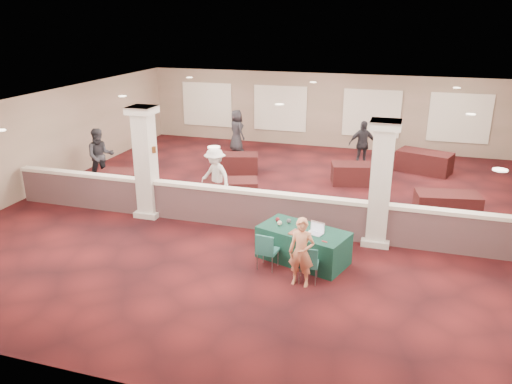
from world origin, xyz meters
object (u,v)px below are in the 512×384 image
(near_table, at_px, (303,245))
(far_table_front_right, at_px, (447,205))
(woman, at_px, (301,252))
(attendee_d, at_px, (237,131))
(far_table_back_right, at_px, (424,162))
(far_table_front_center, at_px, (230,190))
(attendee_c, at_px, (362,144))
(far_table_front_left, at_px, (125,180))
(far_table_back_left, at_px, (235,163))
(attendee_b, at_px, (215,176))
(attendee_a, at_px, (100,156))
(far_table_back_center, at_px, (357,174))
(conf_chair_side, at_px, (266,249))
(conf_chair_main, at_px, (308,262))

(near_table, distance_m, far_table_front_right, 5.19)
(woman, bearing_deg, attendee_d, 120.01)
(far_table_back_right, bearing_deg, far_table_front_right, -82.48)
(far_table_front_center, xyz_separation_m, attendee_c, (3.56, 4.96, 0.56))
(far_table_front_left, height_order, far_table_back_left, far_table_back_left)
(far_table_front_center, height_order, far_table_back_left, far_table_back_left)
(far_table_front_center, xyz_separation_m, attendee_b, (-0.37, -0.30, 0.54))
(woman, bearing_deg, attendee_a, 153.23)
(far_table_front_right, xyz_separation_m, far_table_back_center, (-2.82, 2.29, -0.01))
(attendee_a, relative_size, attendee_b, 1.09)
(far_table_front_center, xyz_separation_m, far_table_back_right, (5.87, 5.01, 0.04))
(far_table_back_center, height_order, attendee_d, attendee_d)
(near_table, xyz_separation_m, conf_chair_side, (-0.71, -0.69, 0.13))
(conf_chair_side, bearing_deg, far_table_back_left, 121.02)
(near_table, bearing_deg, far_table_front_right, 67.01)
(attendee_b, bearing_deg, far_table_front_center, 64.50)
(conf_chair_side, height_order, woman, woman)
(far_table_front_left, bearing_deg, far_table_front_center, 0.00)
(attendee_a, bearing_deg, far_table_back_center, -22.97)
(far_table_back_right, bearing_deg, far_table_back_center, -136.72)
(far_table_front_center, bearing_deg, far_table_back_right, 40.48)
(near_table, distance_m, attendee_a, 8.73)
(conf_chair_side, bearing_deg, near_table, 50.34)
(far_table_back_right, height_order, attendee_d, attendee_d)
(attendee_d, bearing_deg, conf_chair_side, 152.98)
(conf_chair_main, height_order, conf_chair_side, conf_chair_side)
(far_table_front_center, height_order, attendee_b, attendee_b)
(far_table_front_right, height_order, far_table_back_left, far_table_front_right)
(conf_chair_side, distance_m, far_table_back_right, 9.67)
(woman, distance_m, attendee_c, 9.40)
(conf_chair_side, bearing_deg, far_table_front_center, 126.34)
(near_table, relative_size, conf_chair_main, 2.40)
(far_table_back_right, height_order, attendee_c, attendee_c)
(woman, height_order, far_table_front_right, woman)
(far_table_front_left, relative_size, far_table_front_center, 0.95)
(conf_chair_main, xyz_separation_m, woman, (-0.13, -0.12, 0.26))
(conf_chair_main, xyz_separation_m, attendee_d, (-5.15, 10.14, 0.37))
(conf_chair_main, height_order, attendee_d, attendee_d)
(far_table_front_center, height_order, far_table_back_center, far_table_back_center)
(far_table_back_center, xyz_separation_m, attendee_b, (-4.00, -3.20, 0.53))
(far_table_back_left, xyz_separation_m, attendee_a, (-4.00, -2.52, 0.62))
(far_table_back_left, height_order, far_table_back_center, far_table_back_center)
(far_table_front_center, relative_size, attendee_b, 0.96)
(far_table_back_right, bearing_deg, attendee_b, -139.61)
(conf_chair_side, height_order, far_table_back_center, conf_chair_side)
(attendee_d, bearing_deg, woman, 156.31)
(far_table_back_center, xyz_separation_m, far_table_back_right, (2.24, 2.11, 0.04))
(attendee_c, bearing_deg, attendee_a, -176.09)
(near_table, distance_m, far_table_front_center, 4.48)
(far_table_front_left, xyz_separation_m, attendee_b, (3.38, -0.30, 0.56))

